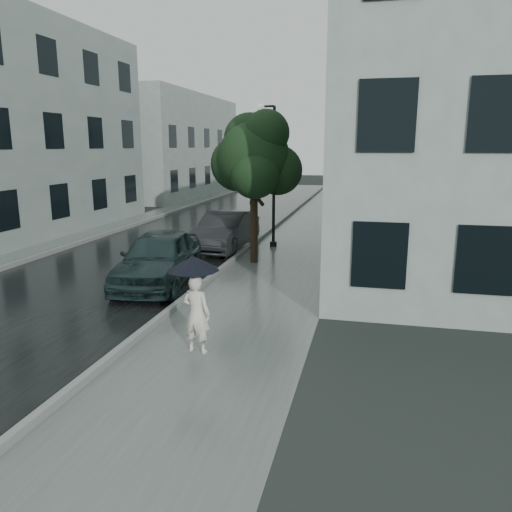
% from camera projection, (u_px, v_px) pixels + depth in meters
% --- Properties ---
extents(ground, '(120.00, 120.00, 0.00)m').
position_uv_depth(ground, '(219.00, 334.00, 10.78)').
color(ground, black).
rests_on(ground, ground).
extents(sidewalk, '(3.50, 60.00, 0.01)m').
position_uv_depth(sidewalk, '(305.00, 237.00, 22.13)').
color(sidewalk, slate).
rests_on(sidewalk, ground).
extents(kerb_near, '(0.15, 60.00, 0.15)m').
position_uv_depth(kerb_near, '(265.00, 234.00, 22.52)').
color(kerb_near, slate).
rests_on(kerb_near, ground).
extents(asphalt_road, '(6.85, 60.00, 0.00)m').
position_uv_depth(asphalt_road, '(192.00, 233.00, 23.31)').
color(asphalt_road, black).
rests_on(asphalt_road, ground).
extents(kerb_far, '(0.15, 60.00, 0.15)m').
position_uv_depth(kerb_far, '(123.00, 228.00, 24.07)').
color(kerb_far, slate).
rests_on(kerb_far, ground).
extents(sidewalk_far, '(1.70, 60.00, 0.01)m').
position_uv_depth(sidewalk_far, '(106.00, 229.00, 24.29)').
color(sidewalk_far, '#4C5451').
rests_on(sidewalk_far, ground).
extents(building_near, '(7.02, 36.00, 9.00)m').
position_uv_depth(building_near, '(420.00, 136.00, 27.13)').
color(building_near, '#929F98').
rests_on(building_near, ground).
extents(building_far_b, '(7.02, 18.00, 8.00)m').
position_uv_depth(building_far_b, '(167.00, 145.00, 41.49)').
color(building_far_b, '#929F98').
rests_on(building_far_b, ground).
extents(pedestrian, '(0.62, 0.46, 1.57)m').
position_uv_depth(pedestrian, '(197.00, 314.00, 9.68)').
color(pedestrian, beige).
rests_on(pedestrian, sidewalk).
extents(umbrella, '(1.15, 1.15, 1.06)m').
position_uv_depth(umbrella, '(193.00, 263.00, 9.45)').
color(umbrella, black).
rests_on(umbrella, ground).
extents(street_tree, '(3.20, 2.91, 5.15)m').
position_uv_depth(street_tree, '(255.00, 158.00, 16.75)').
color(street_tree, '#332619').
rests_on(street_tree, ground).
extents(lamp_post, '(0.84, 0.39, 5.57)m').
position_uv_depth(lamp_post, '(270.00, 167.00, 19.56)').
color(lamp_post, black).
rests_on(lamp_post, ground).
extents(car_near, '(2.48, 4.85, 1.58)m').
position_uv_depth(car_near, '(159.00, 258.00, 14.49)').
color(car_near, '#192B2B').
rests_on(car_near, ground).
extents(car_far, '(1.74, 4.53, 1.47)m').
position_uv_depth(car_far, '(225.00, 231.00, 19.40)').
color(car_far, black).
rests_on(car_far, ground).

